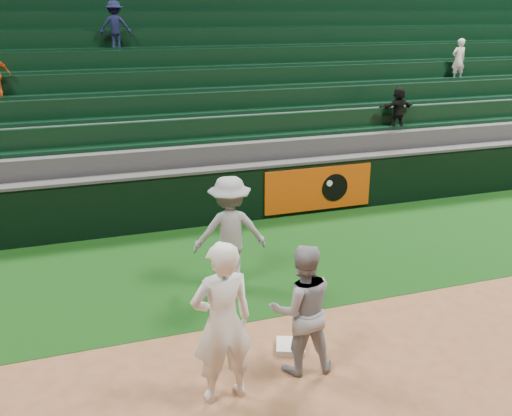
{
  "coord_description": "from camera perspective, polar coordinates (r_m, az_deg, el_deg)",
  "views": [
    {
      "loc": [
        -2.33,
        -6.28,
        4.46
      ],
      "look_at": [
        0.58,
        2.3,
        1.3
      ],
      "focal_mm": 40.0,
      "sensor_mm": 36.0,
      "label": 1
    }
  ],
  "objects": [
    {
      "name": "baserunner",
      "position": [
        7.34,
        4.6,
        -10.06
      ],
      "size": [
        0.93,
        0.77,
        1.75
      ],
      "primitive_type": "imported",
      "rotation": [
        0.0,
        0.0,
        3.01
      ],
      "color": "#95979E",
      "rests_on": "ground"
    },
    {
      "name": "first_baseman",
      "position": [
        6.76,
        -3.4,
        -11.39
      ],
      "size": [
        0.77,
        0.53,
        2.04
      ],
      "primitive_type": "imported",
      "rotation": [
        0.0,
        0.0,
        3.2
      ],
      "color": "white",
      "rests_on": "ground"
    },
    {
      "name": "first_base",
      "position": [
        8.14,
        3.48,
        -13.67
      ],
      "size": [
        0.51,
        0.51,
        0.09
      ],
      "primitive_type": "cube",
      "rotation": [
        0.0,
        0.0,
        -0.38
      ],
      "color": "white",
      "rests_on": "ground"
    },
    {
      "name": "base_coach",
      "position": [
        9.51,
        -2.63,
        -2.38
      ],
      "size": [
        1.31,
        0.86,
        1.9
      ],
      "primitive_type": "imported",
      "rotation": [
        0.0,
        0.0,
        3.01
      ],
      "color": "#9396A0",
      "rests_on": "foul_grass"
    },
    {
      "name": "field_wall",
      "position": [
        12.32,
        -6.77,
        1.0
      ],
      "size": [
        36.0,
        0.45,
        1.25
      ],
      "color": "black",
      "rests_on": "ground"
    },
    {
      "name": "ground",
      "position": [
        8.04,
        1.4,
        -14.44
      ],
      "size": [
        70.0,
        70.0,
        0.0
      ],
      "primitive_type": "plane",
      "color": "brown",
      "rests_on": "ground"
    },
    {
      "name": "foul_grass",
      "position": [
        10.55,
        -4.22,
        -5.8
      ],
      "size": [
        36.0,
        4.2,
        0.01
      ],
      "primitive_type": "cube",
      "color": "black",
      "rests_on": "ground"
    },
    {
      "name": "stadium_seating",
      "position": [
        15.67,
        -10.01,
        8.79
      ],
      "size": [
        36.0,
        5.95,
        5.02
      ],
      "color": "#3A3A3D",
      "rests_on": "ground"
    }
  ]
}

